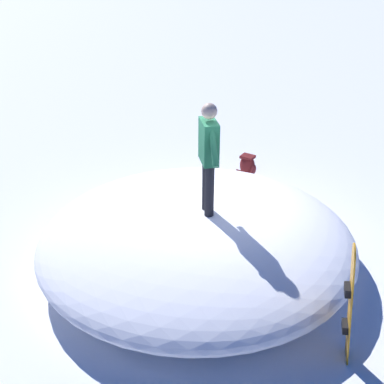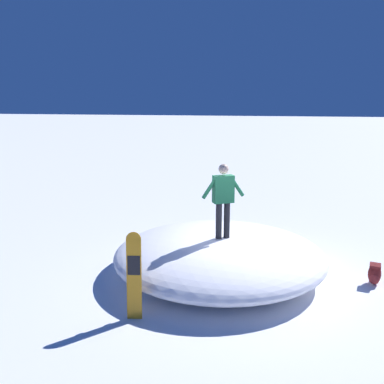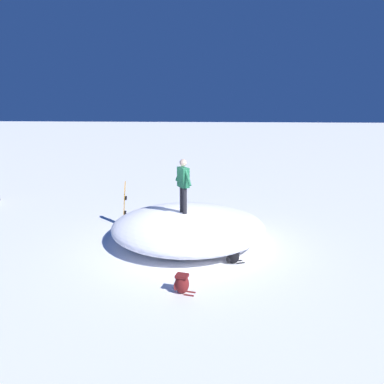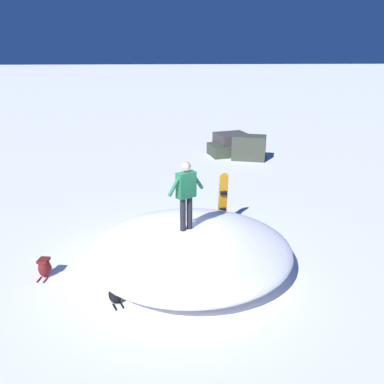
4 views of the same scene
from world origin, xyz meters
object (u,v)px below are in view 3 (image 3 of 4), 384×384
(snowboarder_standing, at_px, (183,182))
(snowboard_primary_upright, at_px, (125,203))
(backpack_near, at_px, (233,257))
(backpack_far, at_px, (182,283))

(snowboarder_standing, height_order, snowboard_primary_upright, snowboarder_standing)
(backpack_near, distance_m, backpack_far, 2.13)
(snowboarder_standing, xyz_separation_m, backpack_far, (3.39, 0.45, -1.69))
(snowboard_primary_upright, distance_m, backpack_far, 5.41)
(snowboarder_standing, xyz_separation_m, snowboard_primary_upright, (-1.22, -2.33, -1.06))
(snowboard_primary_upright, height_order, backpack_far, snowboard_primary_upright)
(snowboarder_standing, bearing_deg, backpack_far, 7.50)
(snowboarder_standing, distance_m, snowboard_primary_upright, 2.83)
(snowboarder_standing, height_order, backpack_far, snowboarder_standing)
(backpack_near, height_order, backpack_far, backpack_far)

